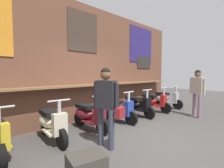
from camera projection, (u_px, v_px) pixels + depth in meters
name	position (u px, v px, depth m)	size (l,w,h in m)	color
ground_plane	(133.00, 135.00, 4.00)	(26.26, 26.26, 0.00)	#474442
market_stall_facade	(85.00, 63.00, 5.34)	(9.38, 0.61, 3.66)	brown
scooter_cream	(51.00, 123.00, 3.67)	(0.49, 1.40, 0.97)	beige
scooter_maroon	(88.00, 115.00, 4.37)	(0.46, 1.40, 0.97)	maroon
scooter_blue	(116.00, 109.00, 5.11)	(0.47, 1.40, 0.97)	#233D9E
scooter_black	(136.00, 105.00, 5.80)	(0.49, 1.40, 0.97)	black
scooter_red	(152.00, 101.00, 6.52)	(0.46, 1.40, 0.97)	red
scooter_silver	(165.00, 99.00, 7.22)	(0.48, 1.40, 0.97)	#B2B5BA
shopper_browsing	(197.00, 88.00, 5.60)	(0.37, 0.54, 1.61)	gray
shopper_passing	(106.00, 100.00, 3.26)	(0.41, 0.64, 1.60)	#383D4C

